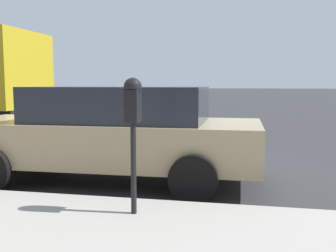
% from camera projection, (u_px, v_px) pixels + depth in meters
% --- Properties ---
extents(ground_plane, '(220.00, 220.00, 0.00)m').
position_uv_depth(ground_plane, '(165.00, 170.00, 6.97)').
color(ground_plane, '#333335').
extents(parking_meter, '(0.21, 0.19, 1.46)m').
position_uv_depth(parking_meter, '(133.00, 111.00, 4.12)').
color(parking_meter, black).
rests_on(parking_meter, sidewalk).
extents(car_tan, '(2.03, 4.69, 1.49)m').
position_uv_depth(car_tan, '(111.00, 132.00, 6.11)').
color(car_tan, tan).
rests_on(car_tan, ground_plane).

